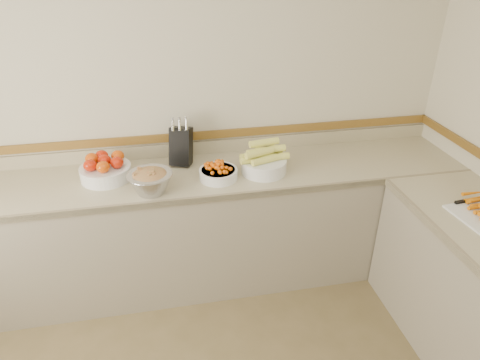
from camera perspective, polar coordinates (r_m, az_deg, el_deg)
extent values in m
plane|color=beige|center=(3.09, -8.86, 10.01)|extent=(4.00, 0.00, 4.00)
cube|color=tan|center=(2.96, -7.89, 0.31)|extent=(4.00, 0.65, 0.04)
cube|color=gray|center=(3.20, -7.35, -6.79)|extent=(4.00, 0.63, 0.86)
cube|color=gray|center=(2.69, -7.39, -2.84)|extent=(4.00, 0.02, 0.04)
cube|color=tan|center=(3.21, -8.38, 4.03)|extent=(4.00, 0.02, 0.10)
cube|color=brown|center=(3.17, -8.50, 5.66)|extent=(4.00, 0.02, 0.06)
cube|color=black|center=(3.05, -7.87, 4.48)|extent=(0.20, 0.21, 0.29)
cylinder|color=silver|center=(2.96, -8.95, 7.17)|extent=(0.03, 0.04, 0.07)
cylinder|color=silver|center=(2.96, -8.04, 7.25)|extent=(0.03, 0.04, 0.07)
cylinder|color=silver|center=(2.96, -7.14, 7.33)|extent=(0.03, 0.04, 0.07)
cylinder|color=silver|center=(2.99, -8.98, 7.37)|extent=(0.03, 0.04, 0.07)
cylinder|color=silver|center=(2.99, -8.08, 7.45)|extent=(0.03, 0.04, 0.07)
cylinder|color=silver|center=(2.99, -7.19, 7.53)|extent=(0.03, 0.04, 0.07)
cylinder|color=silver|center=(3.01, -9.01, 7.57)|extent=(0.03, 0.04, 0.07)
cylinder|color=silver|center=(3.01, -8.12, 7.65)|extent=(0.03, 0.04, 0.07)
cylinder|color=silver|center=(3.02, -7.23, 7.72)|extent=(0.03, 0.04, 0.07)
cylinder|color=white|center=(3.00, -17.44, 0.97)|extent=(0.34, 0.34, 0.09)
torus|color=white|center=(2.98, -17.54, 1.63)|extent=(0.34, 0.34, 0.01)
cylinder|color=white|center=(2.98, -17.54, 1.63)|extent=(0.30, 0.30, 0.01)
ellipsoid|color=red|center=(2.94, -19.35, 1.84)|extent=(0.09, 0.09, 0.08)
ellipsoid|color=#DE4B08|center=(2.89, -17.80, 1.66)|extent=(0.09, 0.09, 0.08)
ellipsoid|color=red|center=(2.92, -16.09, 2.26)|extent=(0.09, 0.09, 0.08)
ellipsoid|color=#DE4B08|center=(3.03, -19.16, 2.69)|extent=(0.09, 0.09, 0.08)
ellipsoid|color=red|center=(2.98, -17.64, 2.53)|extent=(0.09, 0.09, 0.08)
ellipsoid|color=#DE4B08|center=(3.01, -15.99, 3.10)|extent=(0.09, 0.09, 0.08)
ellipsoid|color=red|center=(3.05, -17.95, 3.08)|extent=(0.09, 0.09, 0.08)
cylinder|color=white|center=(2.87, -2.91, 0.81)|extent=(0.26, 0.26, 0.07)
torus|color=white|center=(2.86, -2.92, 1.30)|extent=(0.26, 0.26, 0.01)
cylinder|color=white|center=(2.86, -2.92, 1.30)|extent=(0.23, 0.23, 0.01)
sphere|color=#E65B08|center=(2.88, -4.61, 2.04)|extent=(0.03, 0.03, 0.03)
sphere|color=#E65B08|center=(2.82, -4.45, 1.60)|extent=(0.03, 0.03, 0.03)
sphere|color=#E65B08|center=(2.84, -2.82, 2.32)|extent=(0.03, 0.03, 0.03)
sphere|color=#E65B08|center=(2.92, -3.28, 2.51)|extent=(0.03, 0.03, 0.03)
sphere|color=#E65B08|center=(2.84, -4.38, 1.75)|extent=(0.03, 0.03, 0.03)
sphere|color=#E65B08|center=(2.80, -2.78, 1.65)|extent=(0.03, 0.03, 0.03)
sphere|color=#E65B08|center=(2.84, -3.15, 2.43)|extent=(0.03, 0.03, 0.03)
sphere|color=#E65B08|center=(2.84, -2.94, 2.40)|extent=(0.03, 0.03, 0.03)
sphere|color=#E65B08|center=(2.84, -4.46, 1.79)|extent=(0.03, 0.03, 0.03)
sphere|color=#E65B08|center=(2.85, -4.55, 1.83)|extent=(0.03, 0.03, 0.03)
sphere|color=#E65B08|center=(2.88, -1.32, 2.14)|extent=(0.03, 0.03, 0.03)
sphere|color=#E65B08|center=(2.86, -2.60, 2.55)|extent=(0.03, 0.03, 0.03)
sphere|color=#E65B08|center=(2.82, -2.43, 2.15)|extent=(0.03, 0.03, 0.03)
sphere|color=#E65B08|center=(2.83, -4.21, 1.92)|extent=(0.03, 0.03, 0.03)
sphere|color=#E65B08|center=(2.86, -3.07, 2.46)|extent=(0.03, 0.03, 0.03)
sphere|color=#E65B08|center=(2.80, -2.66, 1.79)|extent=(0.03, 0.03, 0.03)
sphere|color=#E65B08|center=(2.83, -3.75, 2.03)|extent=(0.03, 0.03, 0.03)
sphere|color=#E65B08|center=(2.77, -2.64, 1.02)|extent=(0.03, 0.03, 0.03)
sphere|color=#E65B08|center=(2.86, -2.30, 2.43)|extent=(0.03, 0.03, 0.03)
sphere|color=#E65B08|center=(2.92, -3.65, 2.49)|extent=(0.03, 0.03, 0.03)
sphere|color=#E65B08|center=(2.87, -4.20, 2.16)|extent=(0.03, 0.03, 0.03)
sphere|color=#E65B08|center=(2.80, -1.89, 1.48)|extent=(0.03, 0.03, 0.03)
sphere|color=#E65B08|center=(2.80, -2.38, 1.86)|extent=(0.03, 0.03, 0.03)
sphere|color=#E65B08|center=(2.88, -1.94, 2.27)|extent=(0.03, 0.03, 0.03)
sphere|color=#E65B08|center=(2.81, -1.30, 1.46)|extent=(0.03, 0.03, 0.03)
sphere|color=#E65B08|center=(2.82, -2.99, 2.02)|extent=(0.03, 0.03, 0.03)
sphere|color=#E65B08|center=(2.84, -2.97, 2.37)|extent=(0.03, 0.03, 0.03)
sphere|color=#E65B08|center=(2.83, -2.66, 2.21)|extent=(0.03, 0.03, 0.03)
sphere|color=#E65B08|center=(2.80, -2.43, 1.66)|extent=(0.03, 0.03, 0.03)
sphere|color=#E65B08|center=(2.81, -2.44, 1.79)|extent=(0.03, 0.03, 0.03)
sphere|color=#E65B08|center=(2.92, -2.95, 2.58)|extent=(0.03, 0.03, 0.03)
sphere|color=#E65B08|center=(2.87, -3.17, 2.43)|extent=(0.03, 0.03, 0.03)
sphere|color=#E65B08|center=(2.85, -2.42, 2.48)|extent=(0.03, 0.03, 0.03)
sphere|color=#E65B08|center=(2.81, -4.12, 1.50)|extent=(0.03, 0.03, 0.03)
sphere|color=#E65B08|center=(2.83, -3.38, 2.22)|extent=(0.03, 0.03, 0.03)
sphere|color=#E65B08|center=(2.86, -1.41, 1.99)|extent=(0.03, 0.03, 0.03)
sphere|color=#E65B08|center=(2.82, -3.02, 2.14)|extent=(0.03, 0.03, 0.03)
sphere|color=#E65B08|center=(2.90, -3.62, 2.49)|extent=(0.03, 0.03, 0.03)
sphere|color=#E65B08|center=(2.83, -4.46, 1.70)|extent=(0.03, 0.03, 0.03)
sphere|color=#E65B08|center=(2.81, -2.28, 1.65)|extent=(0.03, 0.03, 0.03)
sphere|color=#E65B08|center=(2.79, -3.05, 1.63)|extent=(0.03, 0.03, 0.03)
sphere|color=#E65B08|center=(2.83, -3.11, 2.10)|extent=(0.03, 0.03, 0.03)
cylinder|color=white|center=(2.95, 3.19, 1.91)|extent=(0.31, 0.31, 0.09)
torus|color=white|center=(2.93, 3.21, 2.62)|extent=(0.31, 0.31, 0.01)
cylinder|color=#F2EF65|center=(2.89, 2.02, 2.82)|extent=(0.21, 0.08, 0.05)
cylinder|color=#F2EF65|center=(2.88, 3.45, 2.71)|extent=(0.21, 0.11, 0.05)
cylinder|color=#F2EF65|center=(2.92, 4.59, 3.09)|extent=(0.21, 0.05, 0.05)
cylinder|color=#F2EF65|center=(2.94, 1.94, 3.37)|extent=(0.21, 0.09, 0.05)
cylinder|color=#F2EF65|center=(2.97, 3.66, 3.59)|extent=(0.21, 0.06, 0.05)
cylinder|color=#F2EF65|center=(2.89, 2.85, 3.91)|extent=(0.21, 0.10, 0.05)
cylinder|color=#F2EF65|center=(2.92, 4.08, 4.12)|extent=(0.21, 0.06, 0.05)
cylinder|color=#F2EF65|center=(2.91, 3.22, 5.01)|extent=(0.21, 0.08, 0.05)
cylinder|color=#F2EF65|center=(2.86, 2.59, 3.62)|extent=(0.21, 0.11, 0.05)
cylinder|color=#B2B2BA|center=(2.75, -11.84, -0.39)|extent=(0.29, 0.29, 0.13)
torus|color=#B2B2BA|center=(2.72, -11.97, 0.74)|extent=(0.29, 0.29, 0.01)
ellipsoid|color=red|center=(2.73, -11.95, 0.54)|extent=(0.23, 0.23, 0.08)
cube|color=red|center=(2.76, -11.59, 1.55)|extent=(0.02, 0.02, 0.02)
cube|color=#86C35E|center=(2.69, -11.98, 1.01)|extent=(0.02, 0.02, 0.02)
cube|color=red|center=(2.67, -11.97, 0.62)|extent=(0.03, 0.03, 0.02)
cube|color=#86C35E|center=(2.72, -11.93, 1.08)|extent=(0.03, 0.03, 0.02)
cube|color=red|center=(2.74, -12.10, 1.06)|extent=(0.02, 0.02, 0.02)
cube|color=#86C35E|center=(2.67, -11.44, 0.70)|extent=(0.03, 0.03, 0.02)
cube|color=red|center=(2.71, -11.53, 1.28)|extent=(0.02, 0.02, 0.02)
cube|color=#86C35E|center=(2.71, -11.74, 0.87)|extent=(0.03, 0.03, 0.02)
cube|color=red|center=(2.70, -13.90, 0.70)|extent=(0.03, 0.03, 0.02)
cube|color=#86C35E|center=(2.68, -12.49, 0.40)|extent=(0.03, 0.03, 0.02)
cube|color=red|center=(2.75, -13.34, 1.49)|extent=(0.02, 0.02, 0.02)
cube|color=#86C35E|center=(2.70, -13.54, 0.59)|extent=(0.02, 0.02, 0.02)
cube|color=red|center=(2.75, -13.13, 1.38)|extent=(0.02, 0.02, 0.02)
cube|color=#86C35E|center=(2.69, -11.57, 1.04)|extent=(0.02, 0.02, 0.02)
cone|color=orange|center=(2.93, 29.37, -2.84)|extent=(0.16, 0.04, 0.02)
cone|color=orange|center=(2.93, 29.20, -2.26)|extent=(0.16, 0.04, 0.02)
cone|color=orange|center=(2.96, 28.84, -2.38)|extent=(0.16, 0.04, 0.02)
cone|color=orange|center=(2.97, 28.58, -2.16)|extent=(0.16, 0.04, 0.02)
cone|color=orange|center=(2.98, 28.41, -1.59)|extent=(0.16, 0.04, 0.02)
cube|color=silver|center=(2.99, 29.24, -2.38)|extent=(0.17, 0.05, 0.00)
cube|color=black|center=(2.91, 27.42, -2.57)|extent=(0.09, 0.03, 0.02)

